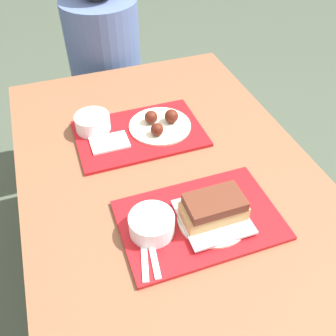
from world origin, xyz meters
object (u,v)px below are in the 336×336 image
Objects in this scene: tray_near at (199,220)px; person_seated_across at (103,46)px; tray_far at (140,134)px; wings_plate_far at (160,123)px; bowl_coleslaw_far at (93,122)px; brisket_sandwich_plate at (214,211)px; bowl_coleslaw_near at (152,223)px.

tray_near is 1.14m from person_seated_across.
tray_far is 1.99× the size of wings_plate_far.
brisket_sandwich_plate is at bearing -65.90° from bowl_coleslaw_far.
bowl_coleslaw_far reaches higher than tray_near.
tray_near is at bearing 156.10° from brisket_sandwich_plate.
tray_far is (-0.05, 0.43, 0.00)m from tray_near.
tray_far is at bearing 100.55° from brisket_sandwich_plate.
bowl_coleslaw_near and bowl_coleslaw_far have the same top height.
tray_near is 0.54m from bowl_coleslaw_far.
tray_near is 3.61× the size of bowl_coleslaw_near.
wings_plate_far is 0.71m from person_seated_across.
brisket_sandwich_plate is 0.89× the size of wings_plate_far.
bowl_coleslaw_near is (-0.09, -0.42, 0.04)m from tray_far.
bowl_coleslaw_far is 0.17× the size of person_seated_across.
brisket_sandwich_plate is at bearing -79.45° from tray_far.
brisket_sandwich_plate is (0.17, -0.02, 0.00)m from bowl_coleslaw_near.
wings_plate_far is (0.23, -0.07, -0.02)m from bowl_coleslaw_far.
wings_plate_far reaches higher than bowl_coleslaw_near.
wings_plate_far is at bearing 90.38° from brisket_sandwich_plate.
person_seated_across reaches higher than tray_far.
bowl_coleslaw_near is 0.55× the size of wings_plate_far.
tray_near is 1.99× the size of wings_plate_far.
wings_plate_far is 0.32× the size of person_seated_across.
brisket_sandwich_plate reaches higher than wings_plate_far.
wings_plate_far is (-0.00, 0.45, -0.02)m from brisket_sandwich_plate.
person_seated_across is (0.02, 0.71, 0.00)m from tray_far.
bowl_coleslaw_far is at bearing 114.10° from brisket_sandwich_plate.
bowl_coleslaw_near is 1.00× the size of bowl_coleslaw_far.
bowl_coleslaw_far is (-0.23, 0.52, -0.00)m from brisket_sandwich_plate.
wings_plate_far is (0.17, 0.43, -0.02)m from bowl_coleslaw_near.
tray_far is at bearing 96.59° from tray_near.
tray_far is 0.44m from bowl_coleslaw_near.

